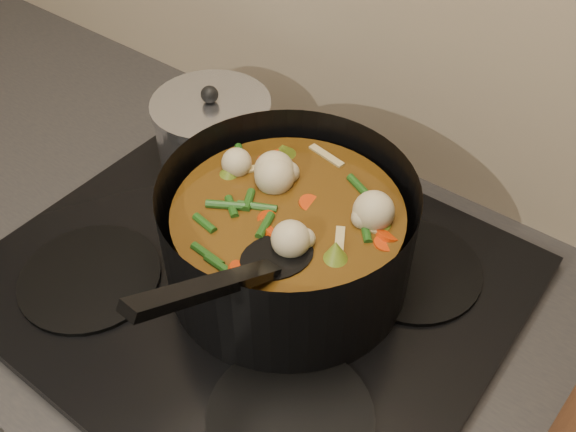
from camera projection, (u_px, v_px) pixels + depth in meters
The scene contains 3 objects.
stovetop at pixel (252, 279), 0.83m from camera, with size 0.62×0.54×0.03m.
stockpot at pixel (288, 237), 0.77m from camera, with size 0.37×0.44×0.22m.
saucepan at pixel (214, 135), 0.94m from camera, with size 0.17×0.17×0.14m.
Camera 1 is at (0.36, 1.53, 1.56)m, focal length 40.00 mm.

